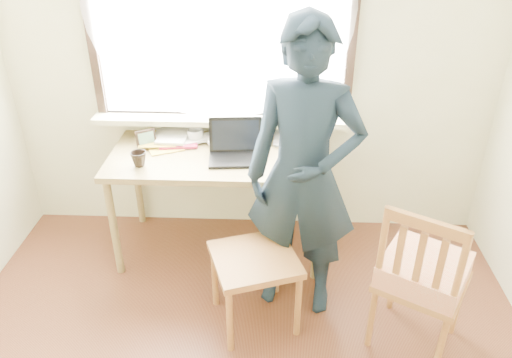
{
  "coord_description": "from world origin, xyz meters",
  "views": [
    {
      "loc": [
        0.19,
        -1.4,
        2.33
      ],
      "look_at": [
        0.08,
        0.95,
        0.99
      ],
      "focal_mm": 35.0,
      "sensor_mm": 36.0,
      "label": 1
    }
  ],
  "objects_px": {
    "mug_white": "(195,136)",
    "person": "(304,176)",
    "laptop": "(236,149)",
    "mug_dark": "(139,159)",
    "work_chair": "(255,267)",
    "desk": "(218,165)",
    "side_chair": "(423,273)"
  },
  "relations": [
    {
      "from": "desk",
      "to": "work_chair",
      "type": "relative_size",
      "value": 2.44
    },
    {
      "from": "side_chair",
      "to": "mug_white",
      "type": "bearing_deg",
      "value": 143.08
    },
    {
      "from": "mug_white",
      "to": "mug_dark",
      "type": "bearing_deg",
      "value": -128.84
    },
    {
      "from": "mug_dark",
      "to": "work_chair",
      "type": "relative_size",
      "value": 0.17
    },
    {
      "from": "mug_white",
      "to": "person",
      "type": "relative_size",
      "value": 0.06
    },
    {
      "from": "desk",
      "to": "mug_dark",
      "type": "bearing_deg",
      "value": -158.89
    },
    {
      "from": "desk",
      "to": "person",
      "type": "bearing_deg",
      "value": -42.45
    },
    {
      "from": "mug_white",
      "to": "person",
      "type": "xyz_separation_m",
      "value": [
        0.74,
        -0.71,
        0.09
      ]
    },
    {
      "from": "side_chair",
      "to": "work_chair",
      "type": "bearing_deg",
      "value": 171.72
    },
    {
      "from": "laptop",
      "to": "person",
      "type": "xyz_separation_m",
      "value": [
        0.43,
        -0.48,
        0.07
      ]
    },
    {
      "from": "laptop",
      "to": "person",
      "type": "bearing_deg",
      "value": -48.25
    },
    {
      "from": "desk",
      "to": "side_chair",
      "type": "bearing_deg",
      "value": -35.12
    },
    {
      "from": "desk",
      "to": "laptop",
      "type": "bearing_deg",
      "value": -12.53
    },
    {
      "from": "laptop",
      "to": "person",
      "type": "distance_m",
      "value": 0.65
    },
    {
      "from": "mug_dark",
      "to": "person",
      "type": "height_order",
      "value": "person"
    },
    {
      "from": "mug_dark",
      "to": "work_chair",
      "type": "xyz_separation_m",
      "value": [
        0.78,
        -0.54,
        -0.42
      ]
    },
    {
      "from": "desk",
      "to": "side_chair",
      "type": "height_order",
      "value": "side_chair"
    },
    {
      "from": "side_chair",
      "to": "person",
      "type": "relative_size",
      "value": 0.53
    },
    {
      "from": "mug_dark",
      "to": "mug_white",
      "type": "bearing_deg",
      "value": 51.16
    },
    {
      "from": "desk",
      "to": "work_chair",
      "type": "distance_m",
      "value": 0.83
    },
    {
      "from": "mug_dark",
      "to": "person",
      "type": "bearing_deg",
      "value": -17.09
    },
    {
      "from": "mug_white",
      "to": "mug_dark",
      "type": "relative_size",
      "value": 1.07
    },
    {
      "from": "mug_white",
      "to": "work_chair",
      "type": "xyz_separation_m",
      "value": [
        0.47,
        -0.92,
        -0.42
      ]
    },
    {
      "from": "desk",
      "to": "mug_dark",
      "type": "xyz_separation_m",
      "value": [
        -0.49,
        -0.19,
        0.13
      ]
    },
    {
      "from": "mug_white",
      "to": "desk",
      "type": "bearing_deg",
      "value": -47.07
    },
    {
      "from": "mug_white",
      "to": "person",
      "type": "distance_m",
      "value": 1.03
    },
    {
      "from": "person",
      "to": "laptop",
      "type": "bearing_deg",
      "value": 142.54
    },
    {
      "from": "laptop",
      "to": "person",
      "type": "relative_size",
      "value": 0.21
    },
    {
      "from": "desk",
      "to": "side_chair",
      "type": "relative_size",
      "value": 1.5
    },
    {
      "from": "laptop",
      "to": "work_chair",
      "type": "xyz_separation_m",
      "value": [
        0.16,
        -0.7,
        -0.43
      ]
    },
    {
      "from": "desk",
      "to": "person",
      "type": "xyz_separation_m",
      "value": [
        0.56,
        -0.51,
        0.21
      ]
    },
    {
      "from": "work_chair",
      "to": "person",
      "type": "distance_m",
      "value": 0.61
    }
  ]
}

